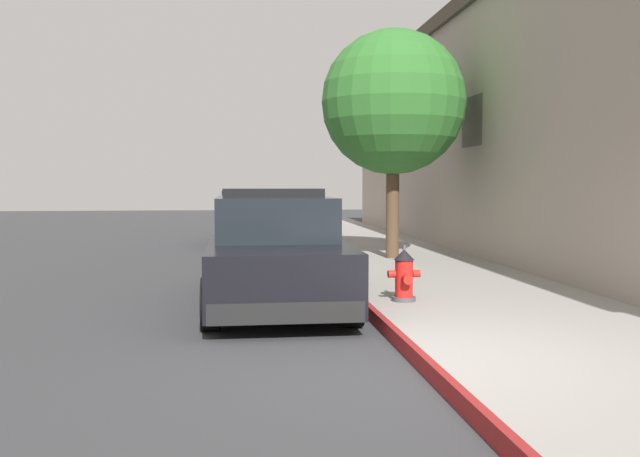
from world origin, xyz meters
The scene contains 8 objects.
ground_plane centered at (-4.31, 10.00, -0.10)m, with size 30.39×60.00×0.20m, color #353538.
sidewalk_pavement centered at (1.69, 10.00, 0.08)m, with size 3.37×60.00×0.17m, color gray.
curb_painted_edge centered at (-0.04, 10.00, 0.08)m, with size 0.08×60.00×0.17m, color maroon.
storefront_building centered at (6.28, 8.52, 3.02)m, with size 6.06×26.39×6.03m.
police_cruiser centered at (-1.21, 3.89, 0.74)m, with size 1.94×4.84×1.68m.
parked_car_silver_ahead centered at (-1.34, 14.13, 0.74)m, with size 1.94×4.84×1.56m.
fire_hydrant centered at (0.48, 2.93, 0.52)m, with size 0.44×0.40×0.76m.
street_tree centered at (1.55, 8.25, 3.46)m, with size 3.05×3.05×4.83m.
Camera 1 is at (-1.75, -5.99, 1.75)m, focal length 38.29 mm.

